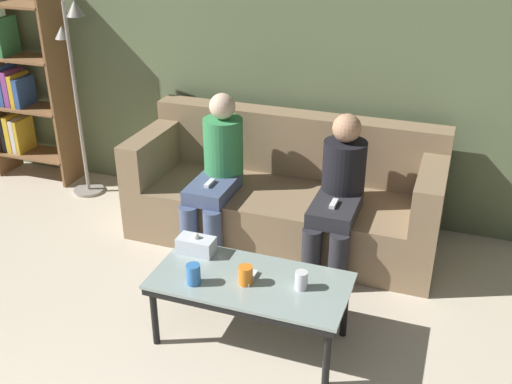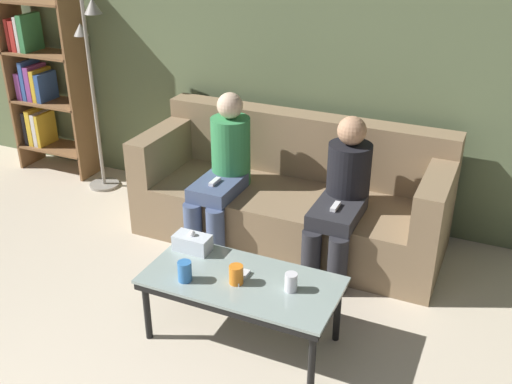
% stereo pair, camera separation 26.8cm
% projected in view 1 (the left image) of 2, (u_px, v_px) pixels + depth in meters
% --- Properties ---
extents(wall_back, '(12.00, 0.06, 2.60)m').
position_uv_depth(wall_back, '(308.00, 50.00, 4.44)').
color(wall_back, '#60704C').
rests_on(wall_back, ground_plane).
extents(couch, '(2.24, 0.86, 0.88)m').
position_uv_depth(couch, '(286.00, 195.00, 4.46)').
color(couch, '#897051').
rests_on(couch, ground_plane).
extents(coffee_table, '(1.10, 0.53, 0.41)m').
position_uv_depth(coffee_table, '(250.00, 286.00, 3.34)').
color(coffee_table, '#8C9E99').
rests_on(coffee_table, ground_plane).
extents(cup_near_left, '(0.08, 0.08, 0.11)m').
position_uv_depth(cup_near_left, '(246.00, 275.00, 3.26)').
color(cup_near_left, orange).
rests_on(cup_near_left, coffee_table).
extents(cup_near_right, '(0.08, 0.08, 0.12)m').
position_uv_depth(cup_near_right, '(193.00, 274.00, 3.26)').
color(cup_near_right, '#3372BF').
rests_on(cup_near_right, coffee_table).
extents(cup_far_center, '(0.07, 0.07, 0.10)m').
position_uv_depth(cup_far_center, '(301.00, 280.00, 3.22)').
color(cup_far_center, silver).
rests_on(cup_far_center, coffee_table).
extents(tissue_box, '(0.22, 0.12, 0.13)m').
position_uv_depth(tissue_box, '(196.00, 245.00, 3.55)').
color(tissue_box, silver).
rests_on(tissue_box, coffee_table).
extents(game_remote, '(0.04, 0.15, 0.02)m').
position_uv_depth(game_remote, '(250.00, 278.00, 3.31)').
color(game_remote, white).
rests_on(game_remote, coffee_table).
extents(bookshelf, '(0.73, 0.32, 1.76)m').
position_uv_depth(bookshelf, '(19.00, 85.00, 5.22)').
color(bookshelf, brown).
rests_on(bookshelf, ground_plane).
extents(standing_lamp, '(0.31, 0.26, 1.62)m').
position_uv_depth(standing_lamp, '(76.00, 80.00, 4.82)').
color(standing_lamp, gray).
rests_on(standing_lamp, ground_plane).
extents(seated_person_left_end, '(0.31, 0.64, 1.10)m').
position_uv_depth(seated_person_left_end, '(217.00, 169.00, 4.29)').
color(seated_person_left_end, '#47567A').
rests_on(seated_person_left_end, ground_plane).
extents(seated_person_mid_left, '(0.31, 0.67, 1.05)m').
position_uv_depth(seated_person_mid_left, '(339.00, 191.00, 4.02)').
color(seated_person_mid_left, '#28282D').
rests_on(seated_person_mid_left, ground_plane).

